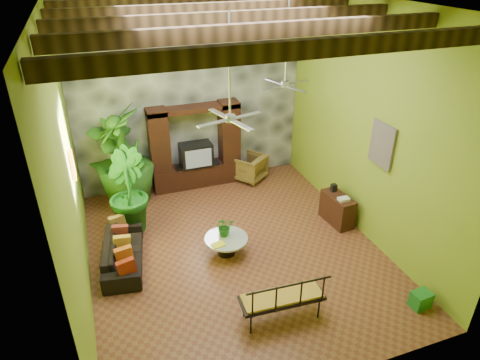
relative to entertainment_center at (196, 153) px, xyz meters
name	(u,v)px	position (x,y,z in m)	size (l,w,h in m)	color
ground	(235,250)	(0.00, -3.14, -0.97)	(7.00, 7.00, 0.00)	brown
ceiling	(233,4)	(0.00, -3.14, 4.03)	(6.00, 7.00, 0.02)	silver
back_wall	(189,93)	(0.00, 0.36, 1.53)	(6.00, 0.02, 5.00)	olive
left_wall	(66,169)	(-3.00, -3.14, 1.53)	(0.02, 7.00, 5.00)	olive
right_wall	(368,125)	(3.00, -3.14, 1.53)	(0.02, 7.00, 5.00)	olive
stone_accent_wall	(190,94)	(0.00, 0.30, 1.53)	(5.98, 0.10, 4.98)	#3C3E44
ceiling_beams	(233,18)	(0.00, -3.14, 3.81)	(5.95, 5.36, 0.22)	#3A2612
entertainment_center	(196,153)	(0.00, 0.00, 0.00)	(2.40, 0.55, 2.30)	black
ceiling_fan_front	(230,107)	(-0.20, -3.54, 2.44)	(1.28, 1.28, 1.86)	#B1B1B5
ceiling_fan_back	(285,75)	(1.60, -1.94, 2.44)	(1.28, 1.28, 1.86)	#B1B1B5
wall_art_mask	(72,165)	(-2.96, -2.14, 1.13)	(0.06, 0.32, 0.55)	gold
wall_art_painting	(382,145)	(2.96, -3.74, 1.33)	(0.06, 0.70, 0.90)	#286894
sofa	(123,252)	(-2.30, -2.76, -0.69)	(1.91, 0.75, 0.56)	black
wicker_armchair	(249,167)	(1.47, -0.20, -0.60)	(0.79, 0.81, 0.74)	olive
tall_plant_a	(115,159)	(-2.08, 0.01, 0.16)	(1.18, 0.80, 2.24)	#265E18
tall_plant_b	(126,192)	(-2.00, -1.52, 0.02)	(1.08, 0.87, 1.96)	#195F1B
tall_plant_c	(123,156)	(-1.89, -0.28, 0.32)	(1.44, 1.44, 2.57)	#235516
coffee_table	(226,243)	(-0.20, -3.17, -0.71)	(0.92, 0.92, 0.40)	black
centerpiece_plant	(225,227)	(-0.19, -3.06, -0.36)	(0.38, 0.33, 0.42)	#22631A
yellow_tray	(219,245)	(-0.43, -3.37, -0.55)	(0.27, 0.19, 0.03)	#FFF51B
iron_bench	(284,297)	(0.14, -5.31, -0.43)	(1.50, 0.62, 0.57)	black
side_console	(337,209)	(2.65, -2.93, -0.61)	(0.40, 0.90, 0.72)	#32190F
green_bin	(421,300)	(2.65, -5.86, -0.81)	(0.36, 0.27, 0.31)	#1E733D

